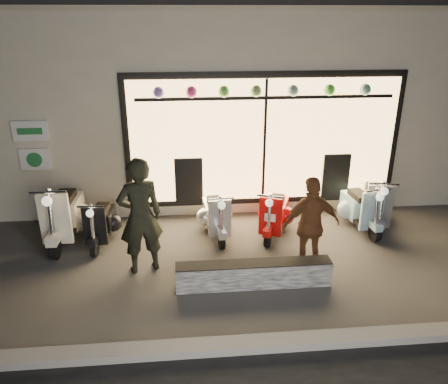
# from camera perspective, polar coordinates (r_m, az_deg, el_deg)

# --- Properties ---
(ground) EXTENTS (40.00, 40.00, 0.00)m
(ground) POSITION_cam_1_polar(r_m,az_deg,el_deg) (7.36, 1.35, -9.33)
(ground) COLOR #383533
(ground) RESTS_ON ground
(kerb) EXTENTS (40.00, 0.25, 0.12)m
(kerb) POSITION_cam_1_polar(r_m,az_deg,el_deg) (5.73, 3.74, -19.26)
(kerb) COLOR slate
(kerb) RESTS_ON ground
(shop_building) EXTENTS (10.20, 6.23, 4.20)m
(shop_building) POSITION_cam_1_polar(r_m,az_deg,el_deg) (11.38, -1.44, 13.34)
(shop_building) COLOR beige
(shop_building) RESTS_ON ground
(graffiti_barrier) EXTENTS (2.35, 0.28, 0.40)m
(graffiti_barrier) POSITION_cam_1_polar(r_m,az_deg,el_deg) (6.74, 3.89, -10.65)
(graffiti_barrier) COLOR black
(graffiti_barrier) RESTS_ON ground
(scooter_silver) EXTENTS (0.47, 1.27, 0.90)m
(scooter_silver) POSITION_cam_1_polar(r_m,az_deg,el_deg) (8.21, -1.13, -2.94)
(scooter_silver) COLOR black
(scooter_silver) RESTS_ON ground
(scooter_red) EXTENTS (0.72, 1.27, 0.92)m
(scooter_red) POSITION_cam_1_polar(r_m,az_deg,el_deg) (8.33, 6.69, -2.69)
(scooter_red) COLOR black
(scooter_red) RESTS_ON ground
(scooter_black) EXTENTS (0.43, 1.22, 0.88)m
(scooter_black) POSITION_cam_1_polar(r_m,az_deg,el_deg) (8.27, -15.68, -3.71)
(scooter_black) COLOR black
(scooter_black) RESTS_ON ground
(scooter_cream) EXTENTS (0.52, 1.59, 1.15)m
(scooter_cream) POSITION_cam_1_polar(r_m,az_deg,el_deg) (8.55, -20.01, -2.60)
(scooter_cream) COLOR black
(scooter_cream) RESTS_ON ground
(scooter_blue) EXTENTS (0.48, 1.32, 0.94)m
(scooter_blue) POSITION_cam_1_polar(r_m,az_deg,el_deg) (8.88, 17.20, -1.89)
(scooter_blue) COLOR black
(scooter_blue) RESTS_ON ground
(scooter_grey) EXTENTS (0.70, 1.45, 1.03)m
(scooter_grey) POSITION_cam_1_polar(r_m,az_deg,el_deg) (9.08, 18.94, -1.30)
(scooter_grey) COLOR black
(scooter_grey) RESTS_ON ground
(man) EXTENTS (0.80, 0.64, 1.90)m
(man) POSITION_cam_1_polar(r_m,az_deg,el_deg) (6.89, -10.90, -3.13)
(man) COLOR black
(man) RESTS_ON ground
(woman) EXTENTS (0.97, 0.49, 1.59)m
(woman) POSITION_cam_1_polar(r_m,az_deg,el_deg) (6.96, 11.28, -4.28)
(woman) COLOR brown
(woman) RESTS_ON ground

